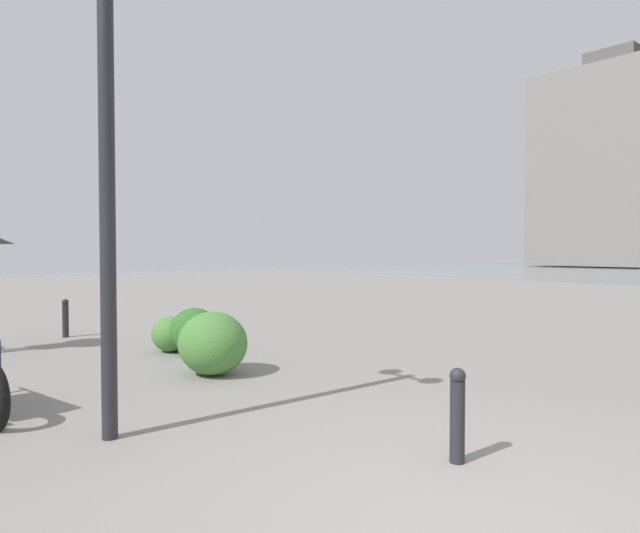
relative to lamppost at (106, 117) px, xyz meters
The scene contains 7 objects.
building_annex 66.43m from the lamppost, 72.40° to the right, with size 14.75×11.14×23.59m.
lamppost is the anchor object (origin of this frame).
bollard_near 3.94m from the lamppost, 141.55° to the right, with size 0.13×0.13×0.76m.
bollard_mid 7.03m from the lamppost, 12.95° to the right, with size 0.13×0.13×0.75m.
shrub_low 5.03m from the lamppost, 32.92° to the right, with size 0.69×0.62×0.59m.
shrub_round 4.81m from the lamppost, 38.68° to the right, with size 0.88×0.80×0.75m.
shrub_wide 3.57m from the lamppost, 50.61° to the right, with size 1.02×0.92×0.86m.
Camera 1 is at (-1.83, 2.80, 1.70)m, focal length 30.87 mm.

